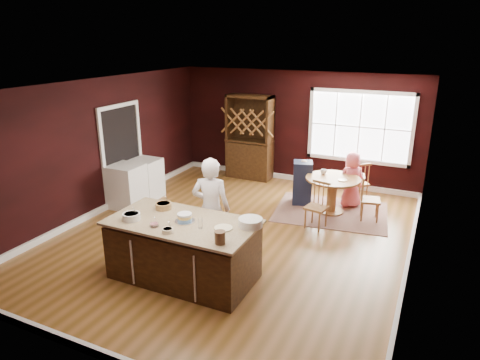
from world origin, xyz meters
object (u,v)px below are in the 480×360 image
at_px(layer_cake, 185,218).
at_px(washer, 127,186).
at_px(high_chair, 302,182).
at_px(hutch, 250,137).
at_px(baker, 211,209).
at_px(chair_south, 316,206).
at_px(dining_table, 333,188).
at_px(chair_east, 371,198).
at_px(seated_woman, 351,180).
at_px(dryer, 146,179).
at_px(kitchen_island, 184,251).
at_px(chair_north, 358,181).
at_px(toddler, 303,166).

relative_size(layer_cake, washer, 0.32).
height_order(high_chair, hutch, hutch).
relative_size(baker, chair_south, 1.88).
relative_size(layer_cake, hutch, 0.14).
bearing_deg(dining_table, chair_east, -4.01).
relative_size(seated_woman, dryer, 1.34).
xyz_separation_m(kitchen_island, baker, (0.08, 0.73, 0.41)).
bearing_deg(hutch, washer, -117.24).
bearing_deg(washer, hutch, 62.76).
relative_size(layer_cake, seated_woman, 0.25).
relative_size(baker, washer, 1.84).
relative_size(layer_cake, dryer, 0.34).
bearing_deg(seated_woman, dining_table, 24.10).
height_order(kitchen_island, chair_east, kitchen_island).
relative_size(dining_table, high_chair, 1.13).
xyz_separation_m(chair_south, hutch, (-2.38, 2.26, 0.60)).
height_order(chair_north, high_chair, high_chair).
distance_m(baker, chair_south, 2.24).
bearing_deg(layer_cake, seated_woman, 67.22).
relative_size(dining_table, chair_south, 1.22).
xyz_separation_m(dining_table, high_chair, (-0.71, 0.22, -0.04)).
distance_m(baker, dryer, 3.22).
height_order(washer, dryer, washer).
relative_size(dining_table, washer, 1.19).
bearing_deg(dryer, hutch, 56.65).
bearing_deg(high_chair, kitchen_island, -119.09).
relative_size(kitchen_island, toddler, 8.37).
xyz_separation_m(dining_table, toddler, (-0.75, 0.35, 0.28)).
distance_m(dining_table, chair_east, 0.77).
xyz_separation_m(chair_east, chair_south, (-0.86, -0.82, -0.01)).
height_order(dining_table, baker, baker).
distance_m(baker, toddler, 3.10).
bearing_deg(layer_cake, high_chair, 79.73).
bearing_deg(chair_south, chair_north, 86.99).
relative_size(chair_east, chair_south, 1.01).
distance_m(chair_east, dryer, 4.82).
xyz_separation_m(chair_north, hutch, (-2.83, 0.54, 0.59)).
bearing_deg(seated_woman, chair_south, 38.18).
bearing_deg(seated_woman, hutch, -54.93).
distance_m(dining_table, layer_cake, 3.70).
bearing_deg(baker, chair_north, -129.14).
relative_size(dining_table, baker, 0.65).
relative_size(baker, high_chair, 1.74).
bearing_deg(chair_south, high_chair, 130.97).
bearing_deg(layer_cake, hutch, 102.92).
bearing_deg(chair_east, chair_north, 12.28).
relative_size(toddler, washer, 0.28).
height_order(layer_cake, seated_woman, seated_woman).
height_order(kitchen_island, baker, baker).
xyz_separation_m(kitchen_island, chair_east, (2.17, 3.37, 0.02)).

